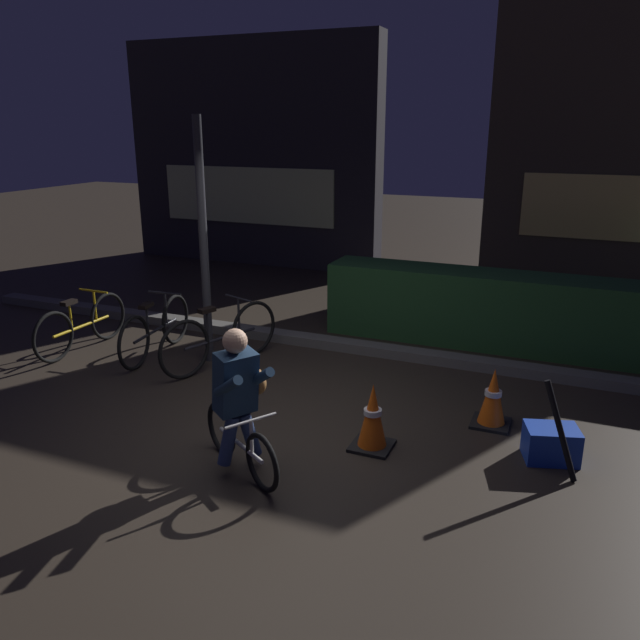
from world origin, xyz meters
TOP-DOWN VIEW (x-y plane):
  - ground_plane at (0.00, 0.00)m, footprint 40.00×40.00m
  - sidewalk_curb at (0.00, 2.20)m, footprint 12.00×0.24m
  - hedge_row at (1.80, 3.10)m, footprint 4.80×0.70m
  - storefront_left at (-3.77, 6.50)m, footprint 5.35×0.54m
  - storefront_right at (3.04, 7.20)m, footprint 4.54×0.54m
  - street_post at (-1.52, 1.20)m, footprint 0.10×0.10m
  - parked_bike_leftmost at (-3.21, 0.89)m, footprint 0.46×1.58m
  - parked_bike_left_mid at (-2.22, 1.09)m, footprint 0.46×1.62m
  - parked_bike_center_left at (-1.28, 1.09)m, footprint 0.63×1.65m
  - traffic_cone_near at (1.00, -0.10)m, footprint 0.36×0.36m
  - traffic_cone_far at (1.92, 0.77)m, footprint 0.36×0.36m
  - blue_crate at (2.49, 0.30)m, footprint 0.51×0.44m
  - cyclist at (0.11, -0.87)m, footprint 1.03×0.71m
  - closed_umbrella at (2.55, 0.05)m, footprint 0.35×0.18m

SIDE VIEW (x-z plane):
  - ground_plane at x=0.00m, z-range 0.00..0.00m
  - sidewalk_curb at x=0.00m, z-range 0.00..0.12m
  - blue_crate at x=2.49m, z-range 0.00..0.30m
  - traffic_cone_far at x=1.92m, z-range -0.01..0.57m
  - traffic_cone_near at x=1.00m, z-range -0.01..0.60m
  - parked_bike_leftmost at x=-3.21m, z-range -0.03..0.70m
  - parked_bike_left_mid at x=-2.22m, z-range -0.03..0.72m
  - parked_bike_center_left at x=-1.28m, z-range -0.04..0.76m
  - closed_umbrella at x=2.55m, z-range 0.00..0.81m
  - hedge_row at x=1.80m, z-range 0.00..0.96m
  - cyclist at x=0.11m, z-range 0.01..1.25m
  - street_post at x=-1.52m, z-range 0.00..2.88m
  - storefront_left at x=-3.77m, z-range -0.01..4.36m
  - storefront_right at x=3.04m, z-range -0.01..5.11m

